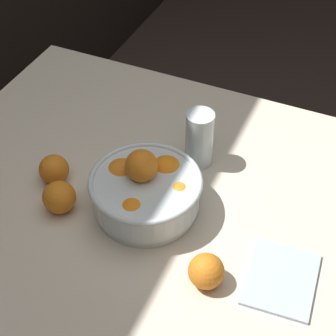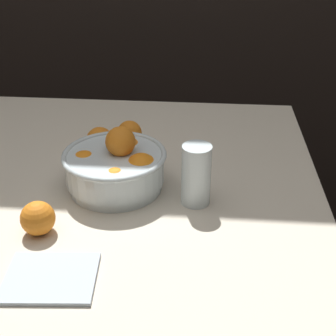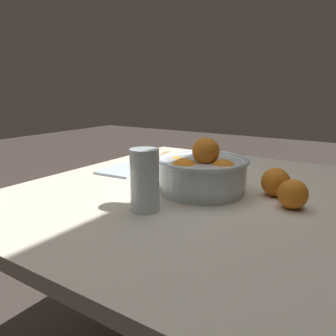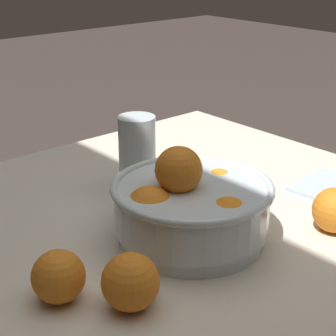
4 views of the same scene
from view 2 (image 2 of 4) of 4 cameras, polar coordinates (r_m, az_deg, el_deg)
dining_table at (r=1.20m, az=-6.75°, el=-4.46°), size 1.02×1.04×0.71m
fruit_bowl at (r=1.10m, az=-6.31°, el=0.14°), size 0.24×0.24×0.15m
juice_glass at (r=1.04m, az=3.44°, el=-1.21°), size 0.07×0.07×0.14m
orange_loose_near_bowl at (r=0.99m, az=-15.59°, el=-5.91°), size 0.07×0.07×0.07m
orange_loose_front at (r=1.27m, az=-8.31°, el=3.34°), size 0.07×0.07×0.07m
orange_loose_aside at (r=1.31m, az=-4.72°, el=4.29°), size 0.07×0.07×0.07m
napkin at (r=0.89m, az=-14.12°, el=-12.83°), size 0.17×0.14×0.01m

